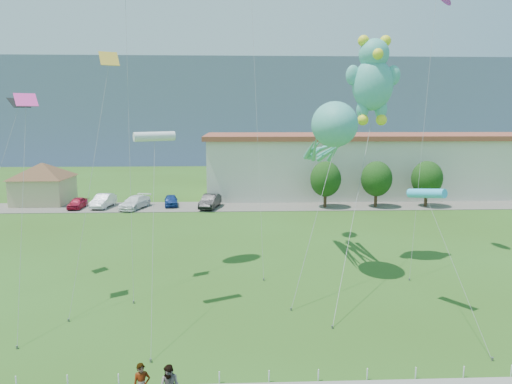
% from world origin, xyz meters
% --- Properties ---
extents(ground, '(160.00, 160.00, 0.00)m').
position_xyz_m(ground, '(0.00, 0.00, 0.00)').
color(ground, '#2F5016').
rests_on(ground, ground).
extents(parking_strip, '(70.00, 6.00, 0.06)m').
position_xyz_m(parking_strip, '(0.00, 35.00, 0.03)').
color(parking_strip, '#59544C').
rests_on(parking_strip, ground).
extents(hill_ridge, '(160.00, 50.00, 25.00)m').
position_xyz_m(hill_ridge, '(0.00, 120.00, 12.50)').
color(hill_ridge, slate).
rests_on(hill_ridge, ground).
extents(pavilion, '(9.20, 9.20, 5.00)m').
position_xyz_m(pavilion, '(-24.00, 38.00, 3.02)').
color(pavilion, tan).
rests_on(pavilion, ground).
extents(warehouse, '(61.00, 15.00, 8.20)m').
position_xyz_m(warehouse, '(26.00, 44.00, 4.12)').
color(warehouse, beige).
rests_on(warehouse, ground).
extents(rope_fence, '(26.05, 0.05, 0.50)m').
position_xyz_m(rope_fence, '(0.00, -1.30, 0.25)').
color(rope_fence, white).
rests_on(rope_fence, ground).
extents(tree_near, '(3.60, 3.60, 5.47)m').
position_xyz_m(tree_near, '(10.00, 34.00, 3.39)').
color(tree_near, '#3F2B19').
rests_on(tree_near, ground).
extents(tree_mid, '(3.60, 3.60, 5.47)m').
position_xyz_m(tree_mid, '(16.00, 34.00, 3.39)').
color(tree_mid, '#3F2B19').
rests_on(tree_mid, ground).
extents(tree_far, '(3.60, 3.60, 5.47)m').
position_xyz_m(tree_far, '(22.00, 34.00, 3.39)').
color(tree_far, '#3F2B19').
rests_on(tree_far, ground).
extents(parked_car_red, '(1.59, 3.71, 1.25)m').
position_xyz_m(parked_car_red, '(-18.82, 34.53, 0.68)').
color(parked_car_red, '#A71430').
rests_on(parked_car_red, parking_strip).
extents(parked_car_silver, '(2.07, 4.79, 1.53)m').
position_xyz_m(parked_car_silver, '(-16.00, 35.07, 0.83)').
color(parked_car_silver, silver).
rests_on(parked_car_silver, parking_strip).
extents(parked_car_white, '(3.41, 5.32, 1.43)m').
position_xyz_m(parked_car_white, '(-12.15, 34.21, 0.78)').
color(parked_car_white, white).
rests_on(parked_car_white, parking_strip).
extents(parked_car_blue, '(2.10, 4.00, 1.30)m').
position_xyz_m(parked_car_blue, '(-8.18, 35.60, 0.71)').
color(parked_car_blue, navy).
rests_on(parked_car_blue, parking_strip).
extents(parked_car_black, '(2.55, 4.96, 1.56)m').
position_xyz_m(parked_car_black, '(-3.45, 34.17, 0.84)').
color(parked_car_black, black).
rests_on(parked_car_black, parking_strip).
extents(octopus_kite, '(4.88, 12.31, 11.55)m').
position_xyz_m(octopus_kite, '(6.04, 12.41, 9.40)').
color(octopus_kite, teal).
rests_on(octopus_kite, ground).
extents(teddy_bear_kite, '(6.78, 12.33, 16.14)m').
position_xyz_m(teddy_bear_kite, '(9.32, 14.30, 13.23)').
color(teddy_bear_kite, teal).
rests_on(teddy_bear_kite, ground).
extents(small_kite_pink, '(1.92, 6.37, 11.91)m').
position_xyz_m(small_kite_pink, '(-11.52, 6.83, 10.15)').
color(small_kite_pink, '#E83393').
rests_on(small_kite_pink, ground).
extents(small_kite_cyan, '(1.27, 6.88, 6.93)m').
position_xyz_m(small_kite_cyan, '(9.94, 5.58, 6.45)').
color(small_kite_cyan, '#38C2FF').
rests_on(small_kite_cyan, ground).
extents(small_kite_black, '(2.42, 6.35, 11.87)m').
position_xyz_m(small_kite_black, '(-14.29, 11.26, 10.12)').
color(small_kite_black, black).
rests_on(small_kite_black, ground).
extents(small_kite_white, '(0.91, 7.44, 9.96)m').
position_xyz_m(small_kite_white, '(-4.66, 6.60, 9.44)').
color(small_kite_white, white).
rests_on(small_kite_white, ground).
extents(small_kite_yellow, '(1.84, 6.79, 14.47)m').
position_xyz_m(small_kite_yellow, '(-8.09, 9.90, 12.25)').
color(small_kite_yellow, gold).
rests_on(small_kite_yellow, ground).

